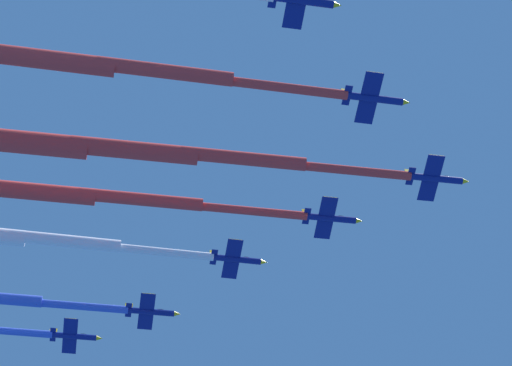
# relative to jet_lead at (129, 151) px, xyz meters

# --- Properties ---
(jet_lead) EXTENTS (12.14, 78.81, 4.43)m
(jet_lead) POSITION_rel_jet_lead_xyz_m (0.00, 0.00, 0.00)
(jet_lead) COLOR navy
(jet_port_inner) EXTENTS (12.56, 81.73, 4.39)m
(jet_port_inner) POSITION_rel_jet_lead_xyz_m (13.28, 16.89, 1.84)
(jet_port_inner) COLOR navy
(jet_starboard_inner) EXTENTS (14.01, 79.26, 4.45)m
(jet_starboard_inner) POSITION_rel_jet_lead_xyz_m (-17.54, 12.15, 1.12)
(jet_starboard_inner) COLOR navy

